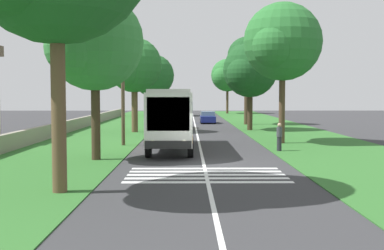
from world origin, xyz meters
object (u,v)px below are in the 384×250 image
(roadside_tree_left_1, at_px, (133,67))
(pedestrian, at_px, (279,137))
(roadside_tree_left_0, at_px, (93,44))
(roadside_tree_right_2, at_px, (246,58))
(roadside_tree_right_1, at_px, (281,44))
(roadside_tree_right_3, at_px, (249,72))
(roadside_tree_right_0, at_px, (227,76))
(trailing_car_0, at_px, (180,122))
(utility_pole, at_px, (123,76))
(roadside_tree_left_3, at_px, (152,77))
(trailing_car_1, at_px, (208,118))
(coach_bus, at_px, (172,115))

(roadside_tree_left_1, xyz_separation_m, pedestrian, (-15.22, -10.47, -5.00))
(roadside_tree_left_0, distance_m, roadside_tree_right_2, 32.29)
(roadside_tree_left_0, height_order, roadside_tree_right_2, roadside_tree_right_2)
(roadside_tree_right_1, height_order, roadside_tree_right_3, roadside_tree_right_1)
(roadside_tree_right_3, bearing_deg, roadside_tree_right_1, -176.89)
(roadside_tree_right_0, distance_m, roadside_tree_right_1, 53.02)
(trailing_car_0, xyz_separation_m, roadside_tree_right_1, (-15.56, -7.25, 6.27))
(roadside_tree_right_1, height_order, utility_pole, roadside_tree_right_1)
(roadside_tree_left_0, xyz_separation_m, utility_pole, (7.28, -0.58, -1.37))
(roadside_tree_left_0, height_order, roadside_tree_right_3, roadside_tree_left_0)
(utility_pole, bearing_deg, roadside_tree_right_2, -25.34)
(roadside_tree_left_3, bearing_deg, roadside_tree_right_0, -52.95)
(roadside_tree_right_2, xyz_separation_m, roadside_tree_right_3, (-8.80, 0.71, -1.92))
(roadside_tree_right_2, xyz_separation_m, pedestrian, (-26.30, 0.98, -6.59))
(roadside_tree_right_1, distance_m, roadside_tree_right_3, 12.59)
(roadside_tree_right_0, bearing_deg, roadside_tree_right_2, 179.45)
(roadside_tree_left_1, distance_m, roadside_tree_right_0, 44.40)
(trailing_car_0, relative_size, roadside_tree_left_3, 0.45)
(roadside_tree_right_3, bearing_deg, roadside_tree_left_0, 153.37)
(roadside_tree_left_0, height_order, utility_pole, utility_pole)
(trailing_car_1, relative_size, roadside_tree_right_2, 0.44)
(trailing_car_0, height_order, trailing_car_1, same)
(roadside_tree_left_3, height_order, pedestrian, roadside_tree_left_3)
(trailing_car_1, height_order, roadside_tree_left_3, roadside_tree_left_3)
(trailing_car_0, distance_m, roadside_tree_right_0, 38.69)
(roadside_tree_left_0, distance_m, roadside_tree_left_3, 52.53)
(roadside_tree_right_3, height_order, pedestrian, roadside_tree_right_3)
(roadside_tree_right_2, bearing_deg, utility_pole, 154.66)
(trailing_car_0, height_order, pedestrian, pedestrian)
(roadside_tree_right_2, bearing_deg, roadside_tree_left_3, 28.43)
(trailing_car_1, relative_size, roadside_tree_left_0, 0.50)
(roadside_tree_right_1, bearing_deg, pedestrian, 169.23)
(trailing_car_1, xyz_separation_m, roadside_tree_right_2, (-2.86, -4.15, 6.83))
(roadside_tree_left_1, bearing_deg, pedestrian, -145.46)
(coach_bus, distance_m, trailing_car_1, 28.22)
(roadside_tree_left_1, height_order, roadside_tree_left_3, roadside_tree_left_3)
(roadside_tree_right_2, relative_size, roadside_tree_right_3, 1.20)
(roadside_tree_right_2, distance_m, roadside_tree_right_3, 9.03)
(roadside_tree_right_0, height_order, pedestrian, roadside_tree_right_0)
(roadside_tree_left_1, xyz_separation_m, roadside_tree_right_3, (2.28, -10.75, -0.33))
(coach_bus, relative_size, roadside_tree_left_0, 1.29)
(coach_bus, height_order, roadside_tree_left_1, roadside_tree_left_1)
(utility_pole, bearing_deg, roadside_tree_right_0, -11.54)
(roadside_tree_left_1, xyz_separation_m, roadside_tree_right_1, (-10.21, -11.42, 1.03))
(trailing_car_1, bearing_deg, roadside_tree_right_3, -163.56)
(roadside_tree_left_0, distance_m, roadside_tree_right_3, 23.91)
(coach_bus, bearing_deg, trailing_car_0, -0.71)
(trailing_car_1, height_order, roadside_tree_right_0, roadside_tree_right_0)
(roadside_tree_left_0, bearing_deg, roadside_tree_right_0, -10.73)
(roadside_tree_right_0, bearing_deg, utility_pole, 168.46)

